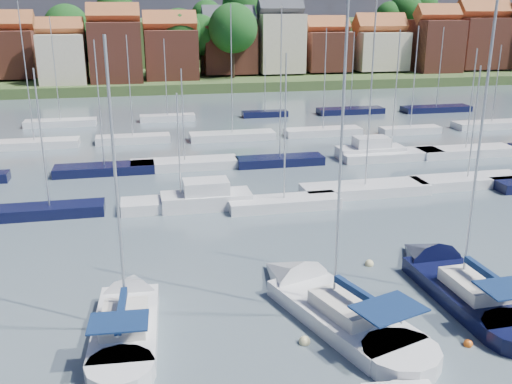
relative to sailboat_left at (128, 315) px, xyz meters
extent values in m
plane|color=#44525C|center=(11.28, 36.27, -0.36)|extent=(260.00, 260.00, 0.00)
cube|color=silver|center=(-0.08, -1.30, -0.11)|extent=(3.39, 7.25, 1.20)
cone|color=silver|center=(0.20, 3.12, -0.11)|extent=(3.16, 3.62, 2.95)
cylinder|color=silver|center=(-0.31, -4.83, -0.11)|extent=(3.13, 3.13, 1.20)
cube|color=beige|center=(-0.11, -1.79, 0.84)|extent=(2.25, 3.07, 0.70)
cylinder|color=#B2B2B7|center=(-0.05, -0.81, 7.05)|extent=(0.14, 0.14, 13.10)
cylinder|color=#B2B2B7|center=(-0.18, -2.77, 1.69)|extent=(0.35, 3.93, 0.10)
cube|color=#0E224A|center=(-0.18, -2.77, 1.84)|extent=(0.54, 3.75, 0.35)
cube|color=#0E224A|center=(-0.26, -4.04, 1.99)|extent=(2.61, 1.92, 0.08)
cube|color=silver|center=(10.41, -2.21, -0.11)|extent=(5.97, 9.13, 1.20)
cone|color=silver|center=(8.77, 2.81, -0.11)|extent=(4.62, 5.00, 3.52)
cylinder|color=silver|center=(11.72, -6.23, -0.11)|extent=(4.44, 4.44, 1.20)
cube|color=beige|center=(10.60, -2.77, 0.84)|extent=(3.44, 4.11, 0.70)
cylinder|color=#B2B2B7|center=(10.23, -1.65, 8.32)|extent=(0.14, 0.14, 15.65)
cylinder|color=#B2B2B7|center=(10.96, -3.88, 1.69)|extent=(1.55, 4.50, 0.10)
cube|color=#0E224A|center=(10.96, -3.88, 1.84)|extent=(1.67, 4.33, 0.35)
cube|color=#0E224A|center=(11.43, -5.33, 1.99)|extent=(3.50, 2.94, 0.08)
cube|color=black|center=(17.87, -1.49, -0.11)|extent=(3.67, 8.38, 1.20)
cone|color=black|center=(17.74, 3.70, -0.11)|extent=(3.56, 4.12, 3.46)
cube|color=beige|center=(17.89, -2.06, 0.84)|extent=(2.51, 3.52, 0.70)
cylinder|color=#B2B2B7|center=(17.86, -0.91, 8.35)|extent=(0.14, 0.14, 15.71)
cylinder|color=#B2B2B7|center=(17.92, -3.21, 1.69)|extent=(0.22, 4.61, 0.10)
cube|color=#0E224A|center=(17.92, -3.21, 1.84)|extent=(0.41, 4.38, 0.35)
cube|color=#0E224A|center=(17.95, -4.71, 1.99)|extent=(2.99, 2.15, 0.08)
sphere|color=beige|center=(8.09, -3.73, -0.36)|extent=(0.54, 0.54, 0.54)
sphere|color=#D85914|center=(15.49, -5.49, -0.36)|extent=(0.42, 0.42, 0.42)
sphere|color=beige|center=(14.39, 3.64, -0.36)|extent=(0.54, 0.54, 0.54)
sphere|color=beige|center=(16.38, -1.12, -0.36)|extent=(0.43, 0.43, 0.43)
cube|color=black|center=(-5.82, 16.81, -0.01)|extent=(8.01, 2.24, 1.00)
cylinder|color=#B2B2B7|center=(-5.82, 16.81, 5.57)|extent=(0.12, 0.12, 10.16)
cube|color=silver|center=(4.02, 16.47, -0.01)|extent=(9.22, 2.58, 1.00)
cylinder|color=#B2B2B7|center=(4.02, 16.47, 4.58)|extent=(0.12, 0.12, 8.18)
cube|color=silver|center=(11.92, 14.88, -0.01)|extent=(8.78, 2.46, 1.00)
cylinder|color=#B2B2B7|center=(11.92, 14.88, 6.02)|extent=(0.12, 0.12, 11.06)
cube|color=silver|center=(19.52, 16.94, -0.01)|extent=(10.79, 3.02, 1.00)
cylinder|color=#B2B2B7|center=(19.52, 16.94, 7.93)|extent=(0.12, 0.12, 14.87)
cube|color=silver|center=(29.27, 17.29, -0.01)|extent=(10.13, 2.84, 1.00)
cylinder|color=#B2B2B7|center=(29.27, 17.29, 5.29)|extent=(0.12, 0.12, 9.59)
cube|color=silver|center=(5.98, 16.27, 0.14)|extent=(7.00, 2.60, 1.40)
cube|color=silver|center=(5.98, 16.27, 1.24)|extent=(3.50, 2.20, 1.30)
cube|color=black|center=(-2.27, 27.91, -0.01)|extent=(9.30, 2.60, 1.00)
cylinder|color=#B2B2B7|center=(-2.27, 27.91, 6.23)|extent=(0.12, 0.12, 11.48)
cube|color=silver|center=(5.34, 28.28, -0.01)|extent=(10.40, 2.91, 1.00)
cylinder|color=#B2B2B7|center=(5.34, 28.28, 4.88)|extent=(0.12, 0.12, 8.77)
cube|color=black|center=(14.77, 27.55, -0.01)|extent=(8.80, 2.46, 1.00)
cylinder|color=#B2B2B7|center=(14.77, 27.55, 7.66)|extent=(0.12, 0.12, 14.33)
cube|color=silver|center=(26.68, 27.43, -0.01)|extent=(10.73, 3.00, 1.00)
cylinder|color=#B2B2B7|center=(26.68, 27.43, 6.57)|extent=(0.12, 0.12, 12.14)
cube|color=silver|center=(35.11, 27.24, -0.01)|extent=(10.48, 2.93, 1.00)
cylinder|color=#B2B2B7|center=(35.11, 27.24, 5.63)|extent=(0.12, 0.12, 10.28)
cube|color=silver|center=(24.75, 28.27, 0.14)|extent=(7.00, 2.60, 1.40)
cube|color=silver|center=(24.75, 28.27, 1.24)|extent=(3.50, 2.20, 1.30)
cube|color=silver|center=(-10.43, 40.48, -0.01)|extent=(9.71, 2.72, 1.00)
cylinder|color=#B2B2B7|center=(-10.43, 40.48, 7.93)|extent=(0.12, 0.12, 14.88)
cube|color=silver|center=(0.45, 40.78, -0.01)|extent=(8.49, 2.38, 1.00)
cylinder|color=#B2B2B7|center=(0.45, 40.78, 6.15)|extent=(0.12, 0.12, 11.31)
cube|color=silver|center=(12.08, 40.05, -0.01)|extent=(10.16, 2.85, 1.00)
cylinder|color=#B2B2B7|center=(12.08, 40.05, 7.79)|extent=(0.12, 0.12, 14.59)
cube|color=silver|center=(23.46, 40.17, -0.01)|extent=(9.53, 2.67, 1.00)
cylinder|color=#B2B2B7|center=(23.46, 40.17, 6.45)|extent=(0.12, 0.12, 11.91)
cube|color=silver|center=(34.44, 38.77, -0.01)|extent=(7.62, 2.13, 1.00)
cylinder|color=#B2B2B7|center=(34.44, 38.77, 6.56)|extent=(0.12, 0.12, 12.13)
cube|color=silver|center=(46.51, 39.86, -0.01)|extent=(10.17, 2.85, 1.00)
cylinder|color=#B2B2B7|center=(46.51, 39.86, 5.36)|extent=(0.12, 0.12, 9.73)
cube|color=silver|center=(-8.97, 52.83, -0.01)|extent=(9.24, 2.59, 1.00)
cylinder|color=#B2B2B7|center=(-8.97, 52.83, 7.08)|extent=(0.12, 0.12, 13.17)
cube|color=silver|center=(5.20, 53.57, -0.01)|extent=(7.57, 2.12, 1.00)
cylinder|color=#B2B2B7|center=(5.20, 53.57, 5.61)|extent=(0.12, 0.12, 10.24)
cube|color=black|center=(19.17, 53.74, -0.01)|extent=(6.58, 1.84, 1.00)
cylinder|color=#B2B2B7|center=(19.17, 53.74, 4.50)|extent=(0.12, 0.12, 8.01)
cube|color=black|center=(32.22, 53.67, -0.01)|extent=(9.92, 2.78, 1.00)
cylinder|color=#B2B2B7|center=(32.22, 53.67, 5.95)|extent=(0.12, 0.12, 10.92)
cube|color=black|center=(45.57, 52.64, -0.01)|extent=(10.55, 2.95, 1.00)
cylinder|color=#B2B2B7|center=(45.57, 52.64, 6.25)|extent=(0.12, 0.12, 11.51)
cube|color=#3B4E27|center=(11.28, 113.27, -0.06)|extent=(200.00, 70.00, 3.00)
cube|color=#3B4E27|center=(11.28, 138.27, 4.64)|extent=(200.00, 60.00, 14.00)
cube|color=brown|center=(-22.36, 94.06, 6.21)|extent=(10.37, 9.97, 8.73)
cube|color=#9A532C|center=(-22.36, 94.06, 11.84)|extent=(10.57, 5.13, 5.13)
cube|color=beige|center=(-11.46, 85.27, 5.72)|extent=(8.09, 8.80, 8.96)
cube|color=#9A532C|center=(-11.46, 85.27, 11.19)|extent=(8.25, 4.00, 4.00)
cube|color=brown|center=(-2.06, 86.21, 6.73)|extent=(9.36, 10.17, 10.97)
cube|color=#9A532C|center=(-2.06, 86.21, 13.36)|extent=(9.54, 4.63, 4.63)
cube|color=brown|center=(8.24, 87.92, 5.96)|extent=(9.90, 8.56, 9.42)
cube|color=#9A532C|center=(8.24, 87.92, 11.88)|extent=(10.10, 4.90, 4.90)
cube|color=brown|center=(20.38, 92.92, 6.59)|extent=(10.59, 8.93, 9.49)
cube|color=#383A42|center=(20.38, 92.92, 12.63)|extent=(10.80, 5.24, 5.24)
cube|color=beige|center=(30.99, 92.07, 7.67)|extent=(9.01, 8.61, 11.65)
cube|color=#383A42|center=(30.99, 92.07, 14.60)|extent=(9.19, 4.46, 4.46)
cube|color=brown|center=(41.46, 93.27, 5.85)|extent=(9.10, 9.34, 8.00)
cube|color=#9A532C|center=(41.46, 93.27, 10.96)|extent=(9.28, 4.50, 4.50)
cube|color=beige|center=(53.24, 92.86, 5.78)|extent=(10.86, 9.59, 7.88)
cube|color=#9A532C|center=(53.24, 92.86, 11.05)|extent=(11.07, 5.37, 5.37)
cube|color=brown|center=(65.04, 90.19, 6.73)|extent=(9.18, 9.96, 10.97)
cube|color=#9A532C|center=(65.04, 90.19, 13.34)|extent=(9.36, 4.54, 4.54)
cube|color=brown|center=(76.46, 91.48, 7.23)|extent=(11.39, 9.67, 10.76)
cube|color=#9A532C|center=(76.46, 91.48, 14.00)|extent=(11.62, 5.64, 5.64)
cylinder|color=#382619|center=(68.06, 111.78, 8.16)|extent=(0.50, 0.50, 4.47)
sphere|color=#184C17|center=(68.06, 111.78, 14.23)|extent=(8.18, 8.18, 8.18)
cylinder|color=#382619|center=(14.75, 92.20, 3.47)|extent=(0.50, 0.50, 4.46)
sphere|color=#184C17|center=(14.75, 92.20, 9.52)|extent=(8.15, 8.15, 8.15)
cylinder|color=#382619|center=(26.51, 109.95, 8.22)|extent=(0.50, 0.50, 5.15)
sphere|color=#184C17|center=(26.51, 109.95, 15.21)|extent=(9.41, 9.41, 9.41)
cylinder|color=#382619|center=(-2.26, 112.58, 8.32)|extent=(0.50, 0.50, 4.56)
sphere|color=#184C17|center=(-2.26, 112.58, 14.51)|extent=(8.34, 8.34, 8.34)
cylinder|color=#382619|center=(-11.95, 101.52, 3.82)|extent=(0.50, 0.50, 5.15)
sphere|color=#184C17|center=(-11.95, 101.52, 10.81)|extent=(9.42, 9.42, 9.42)
cylinder|color=#382619|center=(25.04, 100.98, 3.13)|extent=(0.50, 0.50, 3.77)
sphere|color=#184C17|center=(25.04, 100.98, 8.24)|extent=(6.89, 6.89, 6.89)
cylinder|color=#382619|center=(20.33, 87.21, 3.85)|extent=(0.50, 0.50, 5.21)
sphere|color=#184C17|center=(20.33, 87.21, 10.93)|extent=(9.53, 9.53, 9.53)
cylinder|color=#382619|center=(73.22, 97.89, 2.73)|extent=(0.50, 0.50, 2.97)
sphere|color=#184C17|center=(73.22, 97.89, 6.77)|extent=(5.44, 5.44, 5.44)
cylinder|color=#382619|center=(10.14, 90.02, 3.67)|extent=(0.50, 0.50, 4.84)
sphere|color=#184C17|center=(10.14, 90.02, 10.24)|extent=(8.85, 8.85, 8.85)
cylinder|color=#382619|center=(63.96, 111.99, 7.81)|extent=(0.50, 0.50, 3.72)
sphere|color=#184C17|center=(63.96, 111.99, 12.86)|extent=(6.80, 6.80, 6.80)
cylinder|color=#382619|center=(65.33, 90.40, 3.27)|extent=(0.50, 0.50, 4.05)
sphere|color=#184C17|center=(65.33, 90.40, 8.76)|extent=(7.40, 7.40, 7.40)
cylinder|color=#382619|center=(18.12, 109.56, 7.55)|extent=(0.50, 0.50, 3.93)
sphere|color=#184C17|center=(18.12, 109.56, 12.89)|extent=(7.19, 7.19, 7.19)
cylinder|color=#382619|center=(41.93, 96.44, 3.16)|extent=(0.50, 0.50, 3.82)
sphere|color=#184C17|center=(41.93, 96.44, 8.35)|extent=(6.99, 6.99, 6.99)
cylinder|color=#382619|center=(-6.16, 89.39, 2.99)|extent=(0.50, 0.50, 3.48)
sphere|color=#184C17|center=(-6.16, 89.39, 7.71)|extent=(6.37, 6.37, 6.37)
cylinder|color=#382619|center=(68.80, 99.08, 2.74)|extent=(0.50, 0.50, 2.99)
sphere|color=#184C17|center=(68.80, 99.08, 6.79)|extent=(5.46, 5.46, 5.46)
cylinder|color=#382619|center=(14.89, 95.31, 2.87)|extent=(0.50, 0.50, 3.25)
sphere|color=#184C17|center=(14.89, 95.31, 7.28)|extent=(5.94, 5.94, 5.94)
cylinder|color=#382619|center=(8.23, 97.00, 2.74)|extent=(0.50, 0.50, 2.98)
sphere|color=#184C17|center=(8.23, 97.00, 6.79)|extent=(5.46, 5.46, 5.46)
cylinder|color=#382619|center=(75.95, 118.01, 9.00)|extent=(0.50, 0.50, 4.29)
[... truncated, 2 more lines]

